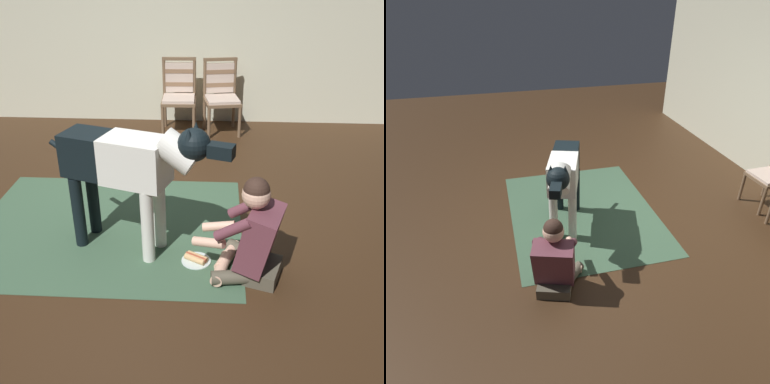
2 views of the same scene
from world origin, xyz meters
The scene contains 5 objects.
ground_plane centered at (0.00, 0.00, 0.00)m, with size 13.59×13.59×0.00m, color #372313.
area_rug centered at (-0.18, -0.11, 0.00)m, with size 2.43×1.95×0.01m, color #3B5840.
person_sitting_on_floor centered at (1.08, -0.73, 0.34)m, with size 0.73×0.60×0.84m.
large_dog centered at (0.12, -0.42, 0.77)m, with size 1.51×0.62×1.17m.
hot_dog_on_plate centered at (0.65, -0.59, 0.03)m, with size 0.24×0.24×0.06m.
Camera 2 is at (3.74, -1.15, 2.75)m, focal length 32.76 mm.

